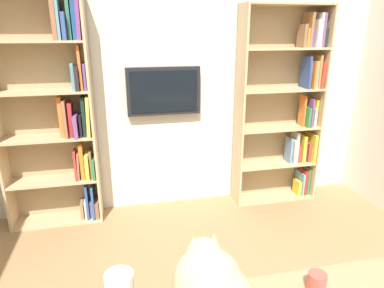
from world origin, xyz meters
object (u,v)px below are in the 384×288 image
object	(u,v)px
bookshelf_right	(58,112)
wall_mounted_tv	(164,91)
coffee_mug	(317,283)
bookshelf_left	(288,108)

from	to	relation	value
bookshelf_right	wall_mounted_tv	xyz separation A→B (m)	(-1.01, -0.08, 0.15)
wall_mounted_tv	coffee_mug	xyz separation A→B (m)	(-0.34, 2.28, -0.47)
wall_mounted_tv	bookshelf_left	bearing A→B (deg)	176.48
wall_mounted_tv	bookshelf_right	bearing A→B (deg)	4.77
bookshelf_left	wall_mounted_tv	xyz separation A→B (m)	(1.33, -0.08, 0.21)
bookshelf_right	coffee_mug	size ratio (longest dim) A/B	22.80
bookshelf_right	wall_mounted_tv	distance (m)	1.02
bookshelf_left	bookshelf_right	distance (m)	2.34
bookshelf_right	coffee_mug	world-z (taller)	bookshelf_right
bookshelf_left	bookshelf_right	bearing A→B (deg)	0.06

